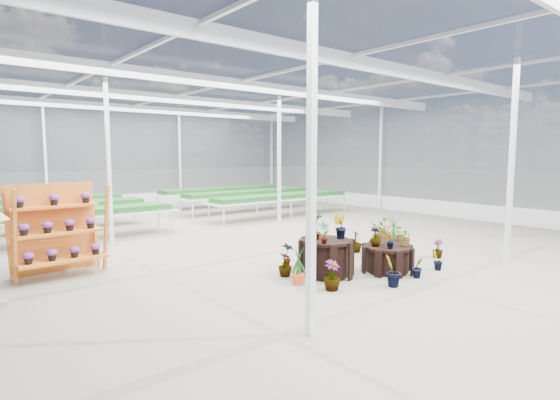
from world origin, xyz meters
TOP-DOWN VIEW (x-y plane):
  - ground_plane at (0.00, 0.00)m, footprint 24.00×24.00m
  - greenhouse_shell at (0.00, 0.00)m, footprint 18.00×24.00m
  - steel_frame at (0.00, 0.00)m, footprint 18.00×24.00m
  - nursery_benches at (0.00, 7.20)m, footprint 16.00×7.00m
  - plinth_tall at (-0.76, -2.09)m, footprint 1.32×1.32m
  - plinth_mid at (0.44, -2.69)m, footprint 1.32×1.32m
  - plinth_low at (1.44, -1.99)m, footprint 1.16×1.16m
  - shelf_rack at (-4.90, 1.39)m, footprint 1.78×0.99m
  - nursery_plants at (0.54, -2.07)m, footprint 4.46×2.73m

SIDE VIEW (x-z plane):
  - ground_plane at x=0.00m, z-range 0.00..0.00m
  - plinth_low at x=1.44m, z-range 0.00..0.40m
  - plinth_mid at x=0.44m, z-range 0.00..0.55m
  - plinth_tall at x=-0.76m, z-range 0.00..0.75m
  - nursery_benches at x=0.00m, z-range 0.00..0.84m
  - nursery_plants at x=0.54m, z-range -0.13..1.16m
  - shelf_rack at x=-4.90m, z-range 0.00..1.85m
  - greenhouse_shell at x=0.00m, z-range 0.00..4.50m
  - steel_frame at x=0.00m, z-range 0.00..4.50m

